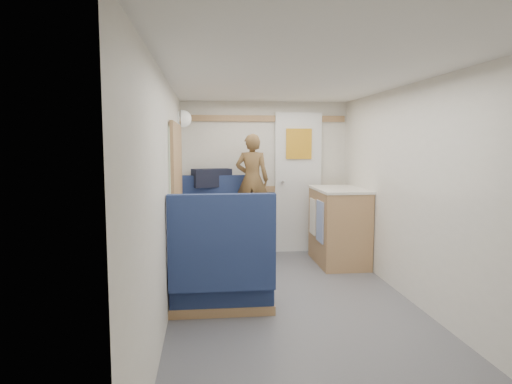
{
  "coord_description": "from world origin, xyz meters",
  "views": [
    {
      "loc": [
        -0.78,
        -3.75,
        1.46
      ],
      "look_at": [
        -0.26,
        0.9,
        0.96
      ],
      "focal_mm": 32.0,
      "sensor_mm": 36.0,
      "label": 1
    }
  ],
  "objects": [
    {
      "name": "rear_door",
      "position": [
        0.45,
        2.22,
        0.97
      ],
      "size": [
        0.62,
        0.12,
        1.86
      ],
      "color": "white",
      "rests_on": "wall_back"
    },
    {
      "name": "salt_grinder",
      "position": [
        -0.69,
        1.07,
        0.77
      ],
      "size": [
        0.04,
        0.04,
        0.09
      ],
      "primitive_type": "cylinder",
      "color": "white",
      "rests_on": "dinette_table"
    },
    {
      "name": "bench_near",
      "position": [
        -0.65,
        0.14,
        0.3
      ],
      "size": [
        0.9,
        0.59,
        1.05
      ],
      "color": "#161948",
      "rests_on": "floor"
    },
    {
      "name": "orange_fruit",
      "position": [
        -0.51,
        0.73,
        0.77
      ],
      "size": [
        0.07,
        0.07,
        0.07
      ],
      "primitive_type": "sphere",
      "color": "orange",
      "rests_on": "tray"
    },
    {
      "name": "beer_glass",
      "position": [
        -0.44,
        1.02,
        0.77
      ],
      "size": [
        0.06,
        0.06,
        0.1
      ],
      "primitive_type": "cylinder",
      "color": "#885613",
      "rests_on": "dinette_table"
    },
    {
      "name": "wall_left",
      "position": [
        -1.1,
        0.0,
        1.0
      ],
      "size": [
        0.02,
        4.5,
        2.0
      ],
      "primitive_type": "cube",
      "color": "silver",
      "rests_on": "floor"
    },
    {
      "name": "oak_trim_high",
      "position": [
        0.0,
        2.23,
        1.78
      ],
      "size": [
        2.15,
        0.02,
        0.08
      ],
      "primitive_type": "cube",
      "color": "olive",
      "rests_on": "wall_back"
    },
    {
      "name": "floor",
      "position": [
        0.0,
        0.0,
        0.0
      ],
      "size": [
        4.5,
        4.5,
        0.0
      ],
      "primitive_type": "plane",
      "color": "#515156",
      "rests_on": "ground"
    },
    {
      "name": "wine_glass",
      "position": [
        -0.67,
        1.03,
        0.84
      ],
      "size": [
        0.08,
        0.08,
        0.17
      ],
      "color": "white",
      "rests_on": "dinette_table"
    },
    {
      "name": "ceiling",
      "position": [
        0.0,
        0.0,
        2.0
      ],
      "size": [
        4.5,
        4.5,
        0.0
      ],
      "primitive_type": "plane",
      "rotation": [
        3.14,
        0.0,
        0.0
      ],
      "color": "silver",
      "rests_on": "wall_back"
    },
    {
      "name": "pepper_grinder",
      "position": [
        -0.61,
        0.91,
        0.77
      ],
      "size": [
        0.04,
        0.04,
        0.11
      ],
      "primitive_type": "cylinder",
      "color": "black",
      "rests_on": "dinette_table"
    },
    {
      "name": "duffel_bag",
      "position": [
        -0.7,
        2.12,
        1.02
      ],
      "size": [
        0.53,
        0.37,
        0.23
      ],
      "primitive_type": "cube",
      "rotation": [
        0.0,
        0.0,
        0.32
      ],
      "color": "black",
      "rests_on": "ledge"
    },
    {
      "name": "bench_far",
      "position": [
        -0.65,
        1.86,
        0.3
      ],
      "size": [
        0.9,
        0.59,
        1.05
      ],
      "color": "#161948",
      "rests_on": "floor"
    },
    {
      "name": "dome_light",
      "position": [
        -1.04,
        1.85,
        1.75
      ],
      "size": [
        0.2,
        0.2,
        0.2
      ],
      "primitive_type": "sphere",
      "color": "white",
      "rests_on": "wall_left"
    },
    {
      "name": "tumbler_left",
      "position": [
        -0.81,
        0.62,
        0.78
      ],
      "size": [
        0.07,
        0.07,
        0.11
      ],
      "primitive_type": "cylinder",
      "color": "silver",
      "rests_on": "dinette_table"
    },
    {
      "name": "wall_back",
      "position": [
        0.0,
        2.25,
        1.0
      ],
      "size": [
        2.2,
        0.02,
        2.0
      ],
      "primitive_type": "cube",
      "color": "silver",
      "rests_on": "floor"
    },
    {
      "name": "galley_counter",
      "position": [
        0.82,
        1.55,
        0.47
      ],
      "size": [
        0.57,
        0.92,
        0.92
      ],
      "color": "olive",
      "rests_on": "floor"
    },
    {
      "name": "side_window",
      "position": [
        -1.08,
        1.0,
        1.25
      ],
      "size": [
        0.04,
        1.3,
        0.72
      ],
      "primitive_type": "cube",
      "color": "gray",
      "rests_on": "wall_left"
    },
    {
      "name": "dinette_table",
      "position": [
        -0.65,
        1.0,
        0.57
      ],
      "size": [
        0.62,
        0.92,
        0.72
      ],
      "color": "white",
      "rests_on": "floor"
    },
    {
      "name": "bread_loaf",
      "position": [
        -0.51,
        1.38,
        0.77
      ],
      "size": [
        0.18,
        0.25,
        0.09
      ],
      "primitive_type": "cube",
      "rotation": [
        0.0,
        0.0,
        0.28
      ],
      "color": "brown",
      "rests_on": "dinette_table"
    },
    {
      "name": "person",
      "position": [
        -0.21,
        1.83,
        1.01
      ],
      "size": [
        0.46,
        0.35,
        1.12
      ],
      "primitive_type": "imported",
      "rotation": [
        0.0,
        0.0,
        2.93
      ],
      "color": "brown",
      "rests_on": "bench_far"
    },
    {
      "name": "wall_right",
      "position": [
        1.1,
        0.0,
        1.0
      ],
      "size": [
        0.02,
        4.5,
        2.0
      ],
      "primitive_type": "cube",
      "color": "silver",
      "rests_on": "floor"
    },
    {
      "name": "cheese_block",
      "position": [
        -0.55,
        0.63,
        0.76
      ],
      "size": [
        0.12,
        0.09,
        0.04
      ],
      "primitive_type": "cube",
      "rotation": [
        0.0,
        0.0,
        -0.31
      ],
      "color": "#D7CC7C",
      "rests_on": "tray"
    },
    {
      "name": "ledge",
      "position": [
        -0.65,
        2.12,
        0.88
      ],
      "size": [
        0.9,
        0.14,
        0.04
      ],
      "primitive_type": "cube",
      "color": "olive",
      "rests_on": "bench_far"
    },
    {
      "name": "tray",
      "position": [
        -0.48,
        0.84,
        0.73
      ],
      "size": [
        0.39,
        0.44,
        0.02
      ],
      "primitive_type": "cube",
      "rotation": [
        0.0,
        0.0,
        -0.33
      ],
      "color": "white",
      "rests_on": "dinette_table"
    },
    {
      "name": "oak_trim_low",
      "position": [
        0.0,
        2.23,
        0.85
      ],
      "size": [
        2.15,
        0.02,
        0.08
      ],
      "primitive_type": "cube",
      "color": "olive",
      "rests_on": "wall_back"
    }
  ]
}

